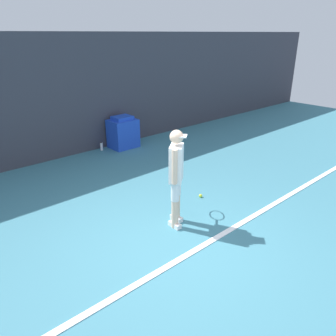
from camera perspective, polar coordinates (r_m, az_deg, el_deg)
The scene contains 7 objects.
ground_plane at distance 5.21m, azimuth 2.22°, elevation -13.60°, with size 24.00×24.00×0.00m, color teal.
back_wall at distance 8.65m, azimuth -21.47°, elevation 10.88°, with size 24.00×0.10×3.10m.
court_baseline at distance 5.08m, azimuth 3.92°, elevation -14.57°, with size 21.60×0.10×0.01m.
tennis_player at distance 5.34m, azimuth 1.45°, elevation -1.03°, with size 0.75×0.65×1.68m.
tennis_ball at distance 6.64m, azimuth 5.69°, elevation -4.81°, with size 0.07×0.07×0.07m.
covered_chair at distance 9.47m, azimuth -7.84°, elevation 6.12°, with size 0.76×0.61×0.91m.
water_bottle at distance 9.39m, azimuth -11.50°, elevation 3.71°, with size 0.07×0.07×0.24m.
Camera 1 is at (-2.94, -3.01, 3.06)m, focal length 35.00 mm.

